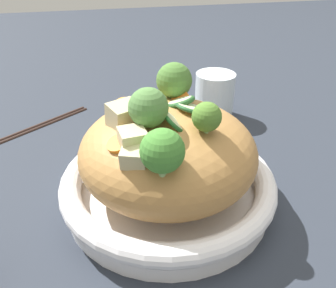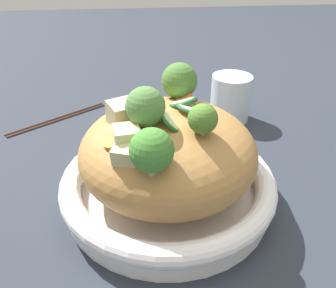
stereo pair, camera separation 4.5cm
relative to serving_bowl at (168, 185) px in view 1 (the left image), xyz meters
name	(u,v)px [view 1 (the left image)]	position (x,y,z in m)	size (l,w,h in m)	color
ground_plane	(168,199)	(0.00, 0.00, -0.03)	(3.00, 3.00, 0.00)	#282E38
serving_bowl	(168,185)	(0.00, 0.00, 0.00)	(0.29, 0.29, 0.05)	white
noodle_heap	(168,152)	(0.00, 0.00, 0.06)	(0.23, 0.23, 0.12)	#B07D42
broccoli_florets	(168,110)	(0.02, 0.00, 0.13)	(0.20, 0.12, 0.08)	#99BB79
carrot_coins	(139,114)	(-0.02, -0.03, 0.11)	(0.13, 0.12, 0.03)	orange
zucchini_slices	(183,108)	(0.00, 0.02, 0.11)	(0.09, 0.08, 0.03)	beige
chicken_chunks	(129,131)	(0.03, -0.05, 0.11)	(0.10, 0.05, 0.04)	#C6BA8B
chopsticks_pair	(40,124)	(-0.27, -0.20, -0.02)	(0.14, 0.18, 0.01)	black
drinking_glass	(214,95)	(-0.24, 0.15, 0.02)	(0.08, 0.08, 0.09)	silver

